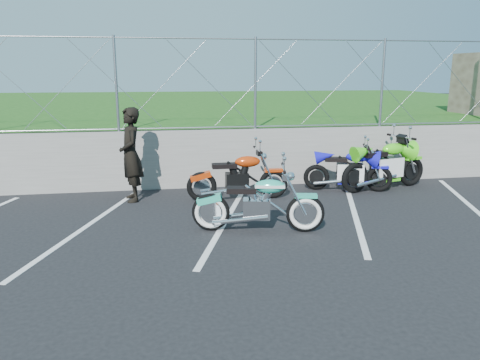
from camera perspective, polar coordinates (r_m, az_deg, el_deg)
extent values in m
plane|color=black|center=(7.41, -0.59, -7.17)|extent=(90.00, 90.00, 0.00)
cube|color=slate|center=(10.60, -3.50, 2.67)|extent=(30.00, 0.22, 1.30)
cube|color=#1B4612|center=(20.49, -6.43, 7.68)|extent=(30.00, 20.00, 1.30)
cylinder|color=gray|center=(10.44, -3.71, 16.84)|extent=(28.00, 0.03, 0.03)
cylinder|color=gray|center=(10.49, -3.55, 6.43)|extent=(28.00, 0.03, 0.03)
cube|color=silver|center=(8.39, -18.19, -5.38)|extent=(1.49, 4.31, 0.01)
cube|color=silver|center=(8.35, -1.65, -4.79)|extent=(1.49, 4.31, 0.01)
cube|color=silver|center=(8.97, 13.76, -3.89)|extent=(1.49, 4.31, 0.01)
cube|color=silver|center=(10.14, 26.36, -2.94)|extent=(1.49, 4.31, 0.01)
torus|color=black|center=(7.70, -3.58, -3.93)|extent=(0.64, 0.23, 0.63)
torus|color=black|center=(7.70, 7.96, -4.05)|extent=(0.64, 0.23, 0.63)
cube|color=silver|center=(7.64, 2.05, -3.53)|extent=(0.48, 0.35, 0.32)
ellipsoid|color=#2CB394|center=(7.54, 3.66, -0.77)|extent=(0.54, 0.33, 0.22)
cube|color=black|center=(7.56, 0.19, -1.23)|extent=(0.51, 0.32, 0.09)
cube|color=#2CB394|center=(7.62, 8.03, -1.92)|extent=(0.38, 0.21, 0.06)
cylinder|color=silver|center=(7.48, 5.33, 1.47)|extent=(0.17, 0.68, 0.03)
torus|color=black|center=(9.43, -4.69, -0.81)|extent=(0.61, 0.11, 0.61)
torus|color=black|center=(9.66, 4.08, -0.46)|extent=(0.61, 0.11, 0.61)
cube|color=black|center=(9.49, -0.37, -0.12)|extent=(0.45, 0.28, 0.33)
ellipsoid|color=#BD340B|center=(9.45, 0.93, 2.26)|extent=(0.52, 0.24, 0.23)
cube|color=black|center=(9.39, -1.92, 1.75)|extent=(0.49, 0.24, 0.09)
cube|color=#BD340B|center=(9.59, 4.11, 1.19)|extent=(0.37, 0.15, 0.06)
cylinder|color=silver|center=(9.44, 2.19, 3.72)|extent=(0.03, 0.71, 0.03)
torus|color=black|center=(10.34, 13.81, 0.26)|extent=(0.68, 0.29, 0.67)
torus|color=black|center=(11.37, 20.14, 0.99)|extent=(0.68, 0.29, 0.67)
cube|color=black|center=(10.80, 17.08, 1.21)|extent=(0.58, 0.43, 0.38)
ellipsoid|color=#52E71C|center=(10.88, 18.21, 3.62)|extent=(0.64, 0.42, 0.26)
cube|color=black|center=(10.55, 16.02, 3.04)|extent=(0.61, 0.40, 0.10)
cube|color=#52E71C|center=(11.31, 20.26, 2.53)|extent=(0.45, 0.27, 0.07)
cylinder|color=silver|center=(10.98, 19.06, 5.00)|extent=(0.24, 0.79, 0.03)
torus|color=black|center=(10.46, 9.29, 0.34)|extent=(0.58, 0.26, 0.57)
torus|color=black|center=(10.60, 16.59, 0.13)|extent=(0.58, 0.26, 0.57)
cube|color=black|center=(10.49, 12.89, 0.75)|extent=(0.49, 0.38, 0.32)
ellipsoid|color=#1715C6|center=(10.44, 14.14, 2.75)|extent=(0.55, 0.36, 0.22)
cube|color=black|center=(10.41, 11.63, 2.47)|extent=(0.52, 0.35, 0.09)
cube|color=#1715C6|center=(10.55, 16.69, 1.54)|extent=(0.39, 0.24, 0.06)
cylinder|color=silver|center=(10.43, 15.10, 3.91)|extent=(0.22, 0.66, 0.03)
imported|color=black|center=(9.59, -13.16, 3.01)|extent=(0.59, 0.77, 1.88)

